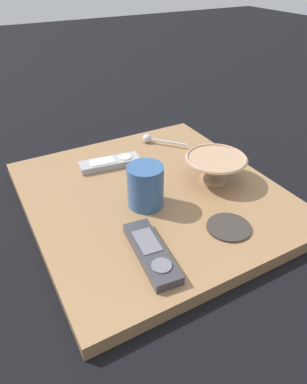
# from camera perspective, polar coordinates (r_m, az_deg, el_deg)

# --- Properties ---
(ground_plane) EXTENTS (6.00, 6.00, 0.00)m
(ground_plane) POSITION_cam_1_polar(r_m,az_deg,el_deg) (0.91, -0.09, -1.59)
(ground_plane) COLOR black
(table) EXTENTS (0.65, 0.61, 0.03)m
(table) POSITION_cam_1_polar(r_m,az_deg,el_deg) (0.90, -0.09, -0.74)
(table) COLOR #936D47
(table) RESTS_ON ground
(cereal_bowl) EXTENTS (0.16, 0.16, 0.07)m
(cereal_bowl) POSITION_cam_1_polar(r_m,az_deg,el_deg) (0.93, 10.07, 4.05)
(cereal_bowl) COLOR tan
(cereal_bowl) RESTS_ON table
(coffee_mug) EXTENTS (0.09, 0.09, 0.10)m
(coffee_mug) POSITION_cam_1_polar(r_m,az_deg,el_deg) (0.82, -1.32, 0.98)
(coffee_mug) COLOR #33598C
(coffee_mug) RESTS_ON table
(teaspoon) EXTENTS (0.12, 0.11, 0.03)m
(teaspoon) POSITION_cam_1_polar(r_m,az_deg,el_deg) (1.12, -0.51, 8.68)
(teaspoon) COLOR silver
(teaspoon) RESTS_ON table
(tv_remote_near) EXTENTS (0.07, 0.18, 0.02)m
(tv_remote_near) POSITION_cam_1_polar(r_m,az_deg,el_deg) (1.00, -7.14, 4.77)
(tv_remote_near) COLOR #9E9EA3
(tv_remote_near) RESTS_ON table
(tv_remote_far) EXTENTS (0.19, 0.08, 0.02)m
(tv_remote_far) POSITION_cam_1_polar(r_m,az_deg,el_deg) (0.70, -0.37, -9.85)
(tv_remote_far) COLOR #38383D
(tv_remote_far) RESTS_ON table
(drink_coaster) EXTENTS (0.10, 0.10, 0.01)m
(drink_coaster) POSITION_cam_1_polar(r_m,az_deg,el_deg) (0.79, 12.24, -5.65)
(drink_coaster) COLOR #332D28
(drink_coaster) RESTS_ON table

